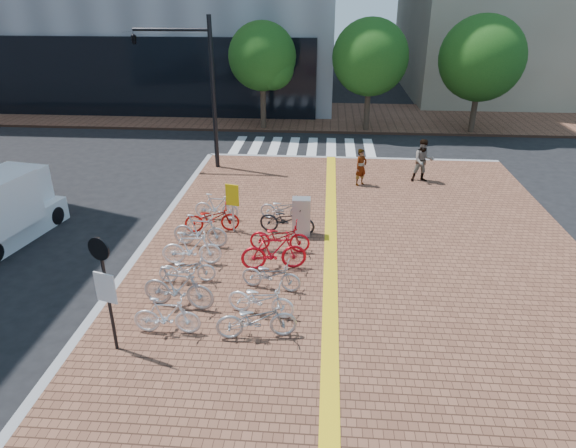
# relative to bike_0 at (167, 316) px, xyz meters

# --- Properties ---
(ground) EXTENTS (120.00, 120.00, 0.00)m
(ground) POSITION_rel_bike_0_xyz_m (1.87, 2.40, -0.64)
(ground) COLOR black
(ground) RESTS_ON ground
(sidewalk) EXTENTS (14.00, 34.00, 0.15)m
(sidewalk) POSITION_rel_bike_0_xyz_m (4.87, -2.60, -0.56)
(sidewalk) COLOR brown
(sidewalk) RESTS_ON ground
(tactile_strip) EXTENTS (0.40, 34.00, 0.01)m
(tactile_strip) POSITION_rel_bike_0_xyz_m (3.87, -2.60, -0.48)
(tactile_strip) COLOR yellow
(tactile_strip) RESTS_ON sidewalk
(kerb_west) EXTENTS (0.25, 34.00, 0.15)m
(kerb_west) POSITION_rel_bike_0_xyz_m (-2.13, -2.60, -0.56)
(kerb_west) COLOR gray
(kerb_west) RESTS_ON ground
(kerb_north) EXTENTS (14.00, 0.25, 0.15)m
(kerb_north) POSITION_rel_bike_0_xyz_m (4.87, 14.40, -0.56)
(kerb_north) COLOR gray
(kerb_north) RESTS_ON ground
(far_sidewalk) EXTENTS (70.00, 8.00, 0.15)m
(far_sidewalk) POSITION_rel_bike_0_xyz_m (1.87, 23.40, -0.56)
(far_sidewalk) COLOR brown
(far_sidewalk) RESTS_ON ground
(crosswalk) EXTENTS (7.50, 4.00, 0.01)m
(crosswalk) POSITION_rel_bike_0_xyz_m (2.37, 16.40, -0.63)
(crosswalk) COLOR silver
(crosswalk) RESTS_ON ground
(street_trees) EXTENTS (16.20, 4.60, 6.35)m
(street_trees) POSITION_rel_bike_0_xyz_m (6.91, 19.86, 3.46)
(street_trees) COLOR #38281E
(street_trees) RESTS_ON far_sidewalk
(bike_0) EXTENTS (1.62, 0.48, 0.97)m
(bike_0) POSITION_rel_bike_0_xyz_m (0.00, 0.00, 0.00)
(bike_0) COLOR white
(bike_0) RESTS_ON sidewalk
(bike_1) EXTENTS (1.98, 0.82, 1.15)m
(bike_1) POSITION_rel_bike_0_xyz_m (-0.02, 1.10, 0.09)
(bike_1) COLOR #A7A7AB
(bike_1) RESTS_ON sidewalk
(bike_2) EXTENTS (1.65, 0.77, 0.83)m
(bike_2) POSITION_rel_bike_0_xyz_m (-0.13, 2.36, -0.07)
(bike_2) COLOR silver
(bike_2) RESTS_ON sidewalk
(bike_3) EXTENTS (1.81, 0.64, 1.06)m
(bike_3) POSITION_rel_bike_0_xyz_m (-0.24, 3.35, 0.05)
(bike_3) COLOR white
(bike_3) RESTS_ON sidewalk
(bike_4) EXTENTS (1.83, 0.69, 1.08)m
(bike_4) POSITION_rel_bike_0_xyz_m (-0.27, 4.55, 0.05)
(bike_4) COLOR #BBBBC0
(bike_4) RESTS_ON sidewalk
(bike_5) EXTENTS (1.92, 0.98, 0.96)m
(bike_5) POSITION_rel_bike_0_xyz_m (-0.14, 5.66, -0.00)
(bike_5) COLOR #B4110C
(bike_5) RESTS_ON sidewalk
(bike_6) EXTENTS (1.63, 0.56, 0.96)m
(bike_6) POSITION_rel_bike_0_xyz_m (-0.19, 6.67, -0.00)
(bike_6) COLOR silver
(bike_6) RESTS_ON sidewalk
(bike_7) EXTENTS (1.99, 0.97, 1.00)m
(bike_7) POSITION_rel_bike_0_xyz_m (2.14, 0.01, 0.01)
(bike_7) COLOR #A5A5AA
(bike_7) RESTS_ON sidewalk
(bike_8) EXTENTS (1.82, 0.93, 0.91)m
(bike_8) POSITION_rel_bike_0_xyz_m (2.12, 0.94, -0.03)
(bike_8) COLOR white
(bike_8) RESTS_ON sidewalk
(bike_9) EXTENTS (1.75, 0.88, 0.88)m
(bike_9) POSITION_rel_bike_0_xyz_m (2.25, 2.17, -0.05)
(bike_9) COLOR #B2B2B7
(bike_9) RESTS_ON sidewalk
(bike_10) EXTENTS (1.98, 0.84, 1.15)m
(bike_10) POSITION_rel_bike_0_xyz_m (2.21, 3.27, 0.09)
(bike_10) COLOR red
(bike_10) RESTS_ON sidewalk
(bike_11) EXTENTS (1.91, 0.73, 0.99)m
(bike_11) POSITION_rel_bike_0_xyz_m (2.28, 4.40, 0.01)
(bike_11) COLOR red
(bike_11) RESTS_ON sidewalk
(bike_12) EXTENTS (1.96, 0.94, 0.99)m
(bike_12) POSITION_rel_bike_0_xyz_m (2.40, 5.72, 0.01)
(bike_12) COLOR black
(bike_12) RESTS_ON sidewalk
(bike_13) EXTENTS (1.70, 0.79, 0.86)m
(bike_13) POSITION_rel_bike_0_xyz_m (2.16, 6.82, -0.06)
(bike_13) COLOR #ADAEB2
(bike_13) RESTS_ON sidewalk
(pedestrian_a) EXTENTS (0.67, 0.64, 1.54)m
(pedestrian_a) POSITION_rel_bike_0_xyz_m (5.09, 10.61, 0.29)
(pedestrian_a) COLOR gray
(pedestrian_a) RESTS_ON sidewalk
(pedestrian_b) EXTENTS (0.93, 0.75, 1.82)m
(pedestrian_b) POSITION_rel_bike_0_xyz_m (7.71, 11.27, 0.42)
(pedestrian_b) COLOR #4E5463
(pedestrian_b) RESTS_ON sidewalk
(utility_box) EXTENTS (0.61, 0.46, 1.30)m
(utility_box) POSITION_rel_bike_0_xyz_m (2.88, 5.65, 0.16)
(utility_box) COLOR #AAAAAF
(utility_box) RESTS_ON sidewalk
(yellow_sign) EXTENTS (0.46, 0.16, 1.70)m
(yellow_sign) POSITION_rel_bike_0_xyz_m (0.58, 5.70, 0.69)
(yellow_sign) COLOR #B7B7BC
(yellow_sign) RESTS_ON sidewalk
(notice_sign) EXTENTS (0.52, 0.20, 2.87)m
(notice_sign) POSITION_rel_bike_0_xyz_m (-1.01, -0.70, 1.32)
(notice_sign) COLOR black
(notice_sign) RESTS_ON sidewalk
(traffic_light_pole) EXTENTS (3.51, 1.35, 6.54)m
(traffic_light_pole) POSITION_rel_bike_0_xyz_m (-2.88, 12.51, 4.03)
(traffic_light_pole) COLOR black
(traffic_light_pole) RESTS_ON sidewalk
(box_truck) EXTENTS (2.47, 4.36, 2.38)m
(box_truck) POSITION_rel_bike_0_xyz_m (-6.93, 4.75, 0.49)
(box_truck) COLOR white
(box_truck) RESTS_ON ground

